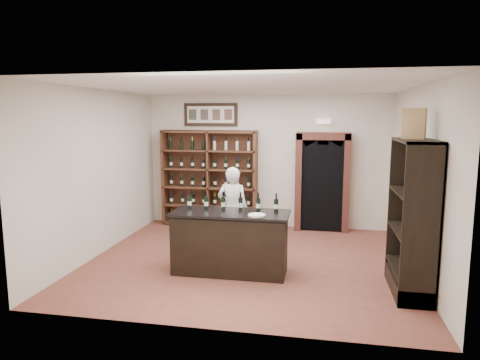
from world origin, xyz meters
name	(u,v)px	position (x,y,z in m)	size (l,w,h in m)	color
floor	(248,261)	(0.00, 0.00, 0.00)	(5.50, 5.50, 0.00)	brown
ceiling	(249,87)	(0.00, 0.00, 3.00)	(5.50, 5.50, 0.00)	white
wall_back	(267,161)	(0.00, 2.50, 1.50)	(5.50, 0.04, 3.00)	silver
wall_left	(100,172)	(-2.75, 0.00, 1.50)	(0.04, 5.00, 3.00)	silver
wall_right	(419,181)	(2.75, 0.00, 1.50)	(0.04, 5.00, 3.00)	silver
wine_shelf	(210,178)	(-1.30, 2.33, 1.10)	(2.20, 0.38, 2.20)	#4E2D1A
framed_picture	(211,115)	(-1.30, 2.47, 2.55)	(1.25, 0.04, 0.52)	black
arched_doorway	(322,179)	(1.25, 2.33, 1.14)	(1.17, 0.35, 2.17)	black
emergency_light	(324,122)	(1.25, 2.42, 2.40)	(0.30, 0.10, 0.10)	white
tasting_counter	(230,243)	(-0.20, -0.60, 0.49)	(1.88, 0.78, 1.00)	black
counter_bottle_0	(189,202)	(-0.92, -0.46, 1.11)	(0.07, 0.07, 0.30)	black
counter_bottle_1	(206,203)	(-0.63, -0.46, 1.11)	(0.07, 0.07, 0.30)	black
counter_bottle_2	(223,203)	(-0.34, -0.46, 1.11)	(0.07, 0.07, 0.30)	black
counter_bottle_3	(241,204)	(-0.06, -0.46, 1.11)	(0.07, 0.07, 0.30)	black
counter_bottle_4	(258,205)	(0.23, -0.46, 1.11)	(0.07, 0.07, 0.30)	black
counter_bottle_5	(276,205)	(0.52, -0.46, 1.11)	(0.07, 0.07, 0.30)	black
side_cabinet	(413,241)	(2.52, -0.90, 0.75)	(0.48, 1.20, 2.20)	black
shopkeeper	(233,209)	(-0.38, 0.48, 0.80)	(0.58, 0.38, 1.60)	white
plate	(257,215)	(0.26, -0.78, 1.01)	(0.27, 0.27, 0.02)	silver
wine_crate	(414,124)	(2.45, -0.83, 2.41)	(0.30, 0.13, 0.43)	#A27B55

